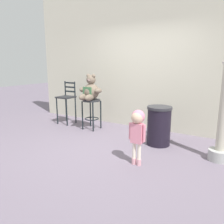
{
  "coord_description": "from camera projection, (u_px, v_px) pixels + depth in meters",
  "views": [
    {
      "loc": [
        2.19,
        -3.27,
        1.56
      ],
      "look_at": [
        -0.11,
        0.43,
        0.61
      ],
      "focal_mm": 36.19,
      "sensor_mm": 36.0,
      "label": 1
    }
  ],
  "objects": [
    {
      "name": "ground_plane",
      "position": [
        105.0,
        149.0,
        4.17
      ],
      "size": [
        24.0,
        24.0,
        0.0
      ],
      "primitive_type": "plane",
      "color": "slate"
    },
    {
      "name": "building_wall",
      "position": [
        147.0,
        56.0,
        5.33
      ],
      "size": [
        6.49,
        0.3,
        3.43
      ],
      "primitive_type": "cube",
      "color": "beige",
      "rests_on": "ground_plane"
    },
    {
      "name": "bar_stool_with_teddy",
      "position": [
        92.0,
        108.0,
        5.36
      ],
      "size": [
        0.42,
        0.42,
        0.72
      ],
      "color": "#26272A",
      "rests_on": "ground_plane"
    },
    {
      "name": "teddy_bear",
      "position": [
        90.0,
        91.0,
        5.24
      ],
      "size": [
        0.58,
        0.52,
        0.59
      ],
      "color": "#716151",
      "rests_on": "bar_stool_with_teddy"
    },
    {
      "name": "child_walking",
      "position": [
        137.0,
        126.0,
        3.41
      ],
      "size": [
        0.28,
        0.22,
        0.87
      ],
      "rotation": [
        0.0,
        0.0,
        1.89
      ],
      "color": "#D899A3",
      "rests_on": "ground_plane"
    },
    {
      "name": "trash_bin",
      "position": [
        159.0,
        126.0,
        4.34
      ],
      "size": [
        0.47,
        0.47,
        0.75
      ],
      "color": "black",
      "rests_on": "ground_plane"
    },
    {
      "name": "bar_chair_empty",
      "position": [
        67.0,
        99.0,
        5.84
      ],
      "size": [
        0.39,
        0.39,
        1.09
      ],
      "color": "#26272A",
      "rests_on": "ground_plane"
    }
  ]
}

